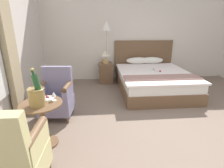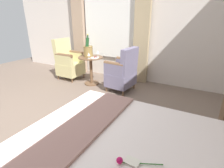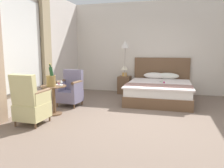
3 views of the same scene
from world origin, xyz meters
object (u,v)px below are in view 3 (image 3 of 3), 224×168
Objects in this scene: wine_glass_near_bucket at (61,82)px; champagne_bucket at (51,79)px; armchair_facing_bed at (31,104)px; bed at (159,90)px; nightstand at (124,85)px; side_table_round at (54,97)px; bedside_lamp at (125,69)px; snack_plate at (59,85)px; floor_lamp_brass at (125,51)px; wine_glass_near_edge at (54,80)px; armchair_by_window at (70,90)px.

champagne_bucket is at bearing -141.09° from wine_glass_near_bucket.
armchair_facing_bed is (-0.06, -0.68, -0.39)m from champagne_bucket.
bed is 1.41m from nightstand.
side_table_round is 0.39m from wine_glass_near_bucket.
bed is 5.99× the size of bedside_lamp.
nightstand is (-1.20, 0.73, -0.01)m from bed.
bedside_lamp is at bearing 148.76° from bed.
bed is 12.28× the size of snack_plate.
bed reaches higher than wine_glass_near_bucket.
champagne_bucket reaches higher than snack_plate.
floor_lamp_brass reaches higher than armchair_facing_bed.
bed is at bearing 40.26° from wine_glass_near_edge.
champagne_bucket is 0.27m from snack_plate.
champagne_bucket is at bearing -107.73° from snack_plate.
side_table_round is (-1.06, -2.77, -1.03)m from floor_lamp_brass.
armchair_facing_bed is at bearing -106.01° from wine_glass_near_bucket.
nightstand is 3.21× the size of snack_plate.
armchair_by_window is (-0.15, 0.76, -0.34)m from wine_glass_near_bucket.
bedside_lamp is 2.30m from armchair_by_window.
armchair_facing_bed reaches higher than wine_glass_near_edge.
floor_lamp_brass is at bearing 69.19° from champagne_bucket.
wine_glass_near_bucket is at bearing 23.80° from side_table_round.
armchair_by_window reaches higher than wine_glass_near_edge.
snack_plate is at bearing 69.11° from side_table_round.
champagne_bucket reaches higher than wine_glass_near_edge.
bedside_lamp reaches higher than armchair_by_window.
wine_glass_near_edge is (-2.31, -1.96, 0.46)m from bed.
floor_lamp_brass is 13.28× the size of wine_glass_near_bucket.
bed is at bearing -31.24° from nightstand.
nightstand is 2.95m from wine_glass_near_edge.
armchair_by_window is (-1.02, -2.01, -0.41)m from bedside_lamp.
armchair_by_window is at bearing 89.26° from side_table_round.
snack_plate is 0.73m from armchair_by_window.
snack_plate is at bearing -111.06° from floor_lamp_brass.
floor_lamp_brass is 2.67× the size of side_table_round.
wine_glass_near_edge is 0.14× the size of armchair_facing_bed.
floor_lamp_brass reaches higher than nightstand.
armchair_by_window reaches higher than nightstand.
armchair_by_window is (-1.02, -2.01, 0.12)m from nightstand.
bedside_lamp reaches higher than wine_glass_near_bucket.
armchair_facing_bed is (-1.14, -3.52, -1.01)m from floor_lamp_brass.
bedside_lamp is 2.90m from wine_glass_near_bucket.
nightstand is at bearing 111.97° from floor_lamp_brass.
side_table_round is (-1.03, -2.84, 0.11)m from nightstand.
armchair_facing_bed reaches higher than bedside_lamp.
floor_lamp_brass is at bearing 66.43° from wine_glass_near_edge.
nightstand is 1.57× the size of bedside_lamp.
wine_glass_near_edge is (-1.14, -2.61, -0.67)m from floor_lamp_brass.
bed is at bearing 44.09° from champagne_bucket.
armchair_facing_bed is at bearing -107.14° from bedside_lamp.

